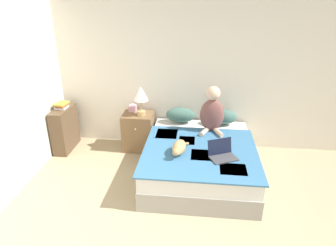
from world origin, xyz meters
TOP-DOWN VIEW (x-y plane):
  - wall_back at (0.00, 3.17)m, footprint 5.47×0.05m
  - wall_side at (-2.26, 1.57)m, footprint 0.05×4.15m
  - bed at (0.24, 2.15)m, footprint 1.59×1.90m
  - pillow_near at (-0.11, 2.94)m, footprint 0.49×0.27m
  - pillow_far at (0.59, 2.94)m, footprint 0.49×0.27m
  - person_sitting at (0.41, 2.65)m, footprint 0.38×0.37m
  - cat_tabby at (-0.05, 1.85)m, footprint 0.24×0.51m
  - laptop_open at (0.54, 1.81)m, footprint 0.43×0.39m
  - nightstand at (-0.83, 2.88)m, footprint 0.51×0.46m
  - table_lamp at (-0.75, 2.83)m, footprint 0.25×0.25m
  - tissue_box at (-0.94, 3.00)m, footprint 0.12×0.12m
  - bookshelf at (-2.09, 2.73)m, footprint 0.24×0.63m
  - book_stack_top at (-2.09, 2.73)m, footprint 0.21×0.25m

SIDE VIEW (x-z plane):
  - bed at x=0.24m, z-range 0.00..0.51m
  - nightstand at x=-0.83m, z-range 0.00..0.65m
  - bookshelf at x=-2.09m, z-range 0.00..0.75m
  - laptop_open at x=0.54m, z-range 0.45..0.68m
  - cat_tabby at x=-0.05m, z-range 0.51..0.69m
  - pillow_near at x=-0.11m, z-range 0.51..0.76m
  - pillow_far at x=0.59m, z-range 0.51..0.76m
  - tissue_box at x=-0.94m, z-range 0.64..0.78m
  - book_stack_top at x=-2.09m, z-range 0.76..0.86m
  - person_sitting at x=0.41m, z-range 0.47..1.20m
  - table_lamp at x=-0.75m, z-range 0.75..1.25m
  - wall_back at x=0.00m, z-range 0.00..2.55m
  - wall_side at x=-2.26m, z-range 0.00..2.55m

